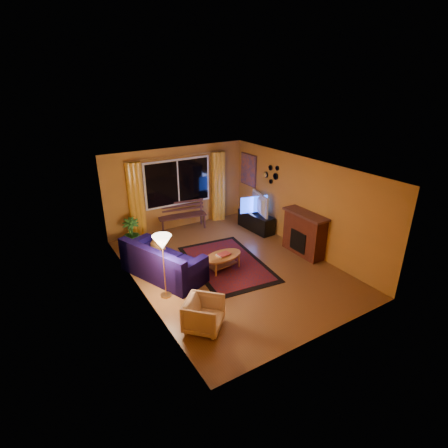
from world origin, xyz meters
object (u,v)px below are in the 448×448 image
sofa (163,260)px  armchair (204,313)px  coffee_table (223,262)px  floor_lamp (164,267)px  bench (183,222)px  tv_console (256,222)px

sofa → armchair: 2.17m
armchair → coffee_table: armchair is taller
armchair → floor_lamp: (-0.20, 1.36, 0.37)m
bench → floor_lamp: bearing=-111.2°
floor_lamp → coffee_table: 1.76m
sofa → armchair: (-0.09, -2.17, -0.08)m
floor_lamp → coffee_table: size_ratio=1.38×
sofa → floor_lamp: 0.91m
bench → coffee_table: size_ratio=1.41×
sofa → armchair: size_ratio=3.02×
bench → coffee_table: bearing=-84.6°
armchair → coffee_table: 2.23m
sofa → coffee_table: 1.46m
bench → floor_lamp: floor_lamp is taller
coffee_table → tv_console: tv_console is taller
tv_console → bench: bearing=143.5°
floor_lamp → tv_console: floor_lamp is taller
bench → sofa: 2.77m
armchair → coffee_table: bearing=5.3°
armchair → coffee_table: size_ratio=0.67×
sofa → coffee_table: sofa is taller
floor_lamp → bench: bearing=58.9°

